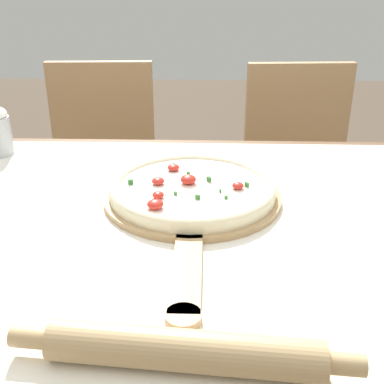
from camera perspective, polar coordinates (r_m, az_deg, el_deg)
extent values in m
cube|color=brown|center=(0.91, 0.21, -4.24)|extent=(1.29, 0.94, 0.03)
cylinder|color=brown|center=(1.59, -21.50, -8.41)|extent=(0.06, 0.06, 0.73)
cube|color=white|center=(0.90, 0.22, -3.26)|extent=(1.21, 0.86, 0.00)
cylinder|color=tan|center=(0.97, 0.06, -0.55)|extent=(0.35, 0.35, 0.01)
cube|color=tan|center=(0.74, -0.60, -9.25)|extent=(0.04, 0.22, 0.01)
cylinder|color=tan|center=(0.65, -1.02, -14.65)|extent=(0.05, 0.05, 0.01)
cylinder|color=beige|center=(0.96, 0.06, 0.21)|extent=(0.33, 0.33, 0.02)
torus|color=beige|center=(0.96, 0.06, 0.64)|extent=(0.33, 0.33, 0.02)
cylinder|color=white|center=(0.96, 0.06, 0.72)|extent=(0.29, 0.29, 0.00)
ellipsoid|color=red|center=(0.96, -0.44, 1.51)|extent=(0.03, 0.03, 0.02)
ellipsoid|color=red|center=(0.96, -4.05, 1.31)|extent=(0.03, 0.03, 0.01)
ellipsoid|color=red|center=(1.03, -2.22, 2.93)|extent=(0.03, 0.03, 0.01)
ellipsoid|color=red|center=(0.91, -4.04, -0.34)|extent=(0.02, 0.02, 0.01)
ellipsoid|color=red|center=(0.95, 5.46, 0.76)|extent=(0.02, 0.02, 0.01)
ellipsoid|color=red|center=(0.87, -4.38, -1.45)|extent=(0.03, 0.03, 0.02)
cube|color=#387533|center=(0.96, 6.51, 0.88)|extent=(0.01, 0.01, 0.01)
cube|color=#387533|center=(0.92, -1.98, -0.16)|extent=(0.01, 0.01, 0.01)
cube|color=#387533|center=(0.90, 0.68, -0.59)|extent=(0.01, 0.01, 0.01)
cube|color=#387533|center=(0.98, 2.02, 1.53)|extent=(0.01, 0.01, 0.01)
cube|color=#387533|center=(0.93, 3.37, 0.15)|extent=(0.00, 0.01, 0.01)
cube|color=#387533|center=(0.90, 4.06, -0.63)|extent=(0.01, 0.01, 0.01)
cube|color=#387533|center=(0.97, -7.29, 1.18)|extent=(0.01, 0.01, 0.01)
cube|color=#387533|center=(1.01, -0.44, 2.23)|extent=(0.01, 0.00, 0.01)
cube|color=#387533|center=(1.06, -2.21, 3.28)|extent=(0.01, 0.01, 0.01)
cylinder|color=tan|center=(0.58, -1.21, -18.24)|extent=(0.32, 0.08, 0.05)
cylinder|color=tan|center=(0.63, -18.66, -16.02)|extent=(0.05, 0.03, 0.03)
cylinder|color=tan|center=(0.59, 17.65, -18.84)|extent=(0.05, 0.03, 0.03)
cube|color=tan|center=(1.76, -10.78, -0.74)|extent=(0.42, 0.42, 0.02)
cube|color=tan|center=(1.84, -10.52, 8.21)|extent=(0.38, 0.06, 0.44)
cylinder|color=tan|center=(1.77, -16.16, -9.73)|extent=(0.04, 0.04, 0.43)
cylinder|color=tan|center=(1.71, -5.60, -9.92)|extent=(0.04, 0.04, 0.43)
cylinder|color=tan|center=(2.03, -14.09, -4.65)|extent=(0.04, 0.04, 0.43)
cylinder|color=tan|center=(1.98, -5.01, -4.66)|extent=(0.04, 0.04, 0.43)
cube|color=tan|center=(1.75, 12.98, -1.07)|extent=(0.43, 0.43, 0.02)
cube|color=tan|center=(1.83, 12.28, 7.95)|extent=(0.38, 0.06, 0.44)
cylinder|color=tan|center=(1.69, 8.25, -10.52)|extent=(0.04, 0.04, 0.43)
cylinder|color=tan|center=(1.78, 18.61, -9.85)|extent=(0.04, 0.04, 0.43)
cylinder|color=tan|center=(1.96, 6.67, -5.13)|extent=(0.04, 0.04, 0.43)
cylinder|color=tan|center=(2.03, 15.66, -4.80)|extent=(0.04, 0.04, 0.43)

